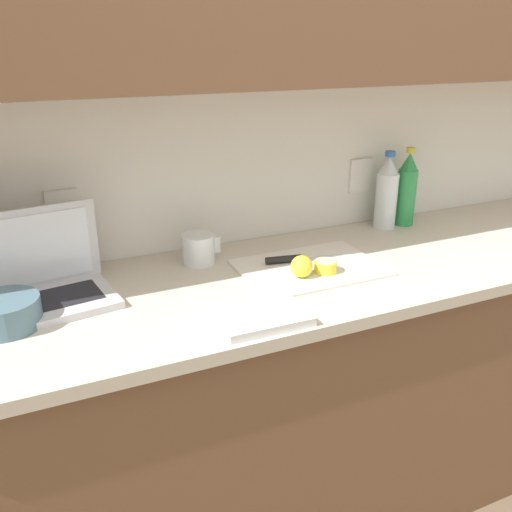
{
  "coord_description": "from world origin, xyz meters",
  "views": [
    {
      "loc": [
        -0.93,
        -1.28,
        1.55
      ],
      "look_at": [
        -0.37,
        -0.01,
        0.98
      ],
      "focal_mm": 38.0,
      "sensor_mm": 36.0,
      "label": 1
    }
  ],
  "objects_px": {
    "knife": "(295,259)",
    "bottle_green_soda": "(406,190)",
    "cutting_board": "(310,268)",
    "bowl_white": "(5,313)",
    "lemon_half_cut": "(325,266)",
    "bottle_oil_tall": "(387,193)",
    "measuring_cup": "(199,249)",
    "lemon_whole_beside": "(302,266)",
    "laptop": "(34,283)"
  },
  "relations": [
    {
      "from": "lemon_half_cut",
      "to": "bowl_white",
      "type": "height_order",
      "value": "bowl_white"
    },
    {
      "from": "lemon_whole_beside",
      "to": "bottle_green_soda",
      "type": "relative_size",
      "value": 0.23
    },
    {
      "from": "lemon_half_cut",
      "to": "bottle_oil_tall",
      "type": "relative_size",
      "value": 0.24
    },
    {
      "from": "cutting_board",
      "to": "lemon_half_cut",
      "type": "height_order",
      "value": "lemon_half_cut"
    },
    {
      "from": "knife",
      "to": "bowl_white",
      "type": "bearing_deg",
      "value": -165.52
    },
    {
      "from": "measuring_cup",
      "to": "cutting_board",
      "type": "bearing_deg",
      "value": -31.97
    },
    {
      "from": "cutting_board",
      "to": "bottle_green_soda",
      "type": "distance_m",
      "value": 0.58
    },
    {
      "from": "bowl_white",
      "to": "bottle_green_soda",
      "type": "bearing_deg",
      "value": 9.69
    },
    {
      "from": "laptop",
      "to": "lemon_half_cut",
      "type": "xyz_separation_m",
      "value": [
        0.78,
        -0.15,
        -0.03
      ]
    },
    {
      "from": "bottle_green_soda",
      "to": "knife",
      "type": "bearing_deg",
      "value": -162.34
    },
    {
      "from": "lemon_half_cut",
      "to": "bottle_green_soda",
      "type": "height_order",
      "value": "bottle_green_soda"
    },
    {
      "from": "lemon_half_cut",
      "to": "bottle_green_soda",
      "type": "distance_m",
      "value": 0.58
    },
    {
      "from": "laptop",
      "to": "bottle_oil_tall",
      "type": "xyz_separation_m",
      "value": [
        1.19,
        0.13,
        0.07
      ]
    },
    {
      "from": "laptop",
      "to": "measuring_cup",
      "type": "xyz_separation_m",
      "value": [
        0.47,
        0.08,
        -0.01
      ]
    },
    {
      "from": "measuring_cup",
      "to": "bottle_green_soda",
      "type": "bearing_deg",
      "value": 3.27
    },
    {
      "from": "lemon_whole_beside",
      "to": "bowl_white",
      "type": "height_order",
      "value": "same"
    },
    {
      "from": "lemon_whole_beside",
      "to": "lemon_half_cut",
      "type": "bearing_deg",
      "value": 1.15
    },
    {
      "from": "lemon_half_cut",
      "to": "bottle_oil_tall",
      "type": "height_order",
      "value": "bottle_oil_tall"
    },
    {
      "from": "lemon_half_cut",
      "to": "cutting_board",
      "type": "bearing_deg",
      "value": 111.38
    },
    {
      "from": "lemon_half_cut",
      "to": "lemon_whole_beside",
      "type": "relative_size",
      "value": 1.04
    },
    {
      "from": "cutting_board",
      "to": "knife",
      "type": "xyz_separation_m",
      "value": [
        -0.03,
        0.05,
        0.01
      ]
    },
    {
      "from": "cutting_board",
      "to": "bowl_white",
      "type": "distance_m",
      "value": 0.83
    },
    {
      "from": "bottle_green_soda",
      "to": "measuring_cup",
      "type": "height_order",
      "value": "bottle_green_soda"
    },
    {
      "from": "bowl_white",
      "to": "lemon_whole_beside",
      "type": "bearing_deg",
      "value": -3.64
    },
    {
      "from": "cutting_board",
      "to": "bottle_green_soda",
      "type": "xyz_separation_m",
      "value": [
        0.52,
        0.23,
        0.13
      ]
    },
    {
      "from": "knife",
      "to": "lemon_whole_beside",
      "type": "xyz_separation_m",
      "value": [
        -0.03,
        -0.11,
        0.02
      ]
    },
    {
      "from": "bottle_oil_tall",
      "to": "knife",
      "type": "bearing_deg",
      "value": -159.25
    },
    {
      "from": "laptop",
      "to": "knife",
      "type": "bearing_deg",
      "value": -11.69
    },
    {
      "from": "knife",
      "to": "bottle_oil_tall",
      "type": "xyz_separation_m",
      "value": [
        0.46,
        0.17,
        0.11
      ]
    },
    {
      "from": "measuring_cup",
      "to": "lemon_half_cut",
      "type": "bearing_deg",
      "value": -37.0
    },
    {
      "from": "lemon_half_cut",
      "to": "bottle_oil_tall",
      "type": "distance_m",
      "value": 0.51
    },
    {
      "from": "knife",
      "to": "lemon_whole_beside",
      "type": "height_order",
      "value": "lemon_whole_beside"
    },
    {
      "from": "lemon_half_cut",
      "to": "lemon_whole_beside",
      "type": "height_order",
      "value": "lemon_whole_beside"
    },
    {
      "from": "lemon_half_cut",
      "to": "measuring_cup",
      "type": "height_order",
      "value": "measuring_cup"
    },
    {
      "from": "cutting_board",
      "to": "bottle_green_soda",
      "type": "bearing_deg",
      "value": 23.43
    },
    {
      "from": "measuring_cup",
      "to": "bowl_white",
      "type": "height_order",
      "value": "measuring_cup"
    },
    {
      "from": "knife",
      "to": "bottle_green_soda",
      "type": "relative_size",
      "value": 0.98
    },
    {
      "from": "laptop",
      "to": "bottle_green_soda",
      "type": "xyz_separation_m",
      "value": [
        1.28,
        0.13,
        0.07
      ]
    },
    {
      "from": "cutting_board",
      "to": "lemon_half_cut",
      "type": "bearing_deg",
      "value": -68.62
    },
    {
      "from": "knife",
      "to": "bottle_oil_tall",
      "type": "distance_m",
      "value": 0.5
    },
    {
      "from": "knife",
      "to": "lemon_half_cut",
      "type": "relative_size",
      "value": 4.18
    },
    {
      "from": "lemon_half_cut",
      "to": "lemon_whole_beside",
      "type": "distance_m",
      "value": 0.08
    },
    {
      "from": "knife",
      "to": "bottle_green_soda",
      "type": "bearing_deg",
      "value": 28.1
    },
    {
      "from": "laptop",
      "to": "cutting_board",
      "type": "relative_size",
      "value": 0.97
    },
    {
      "from": "lemon_whole_beside",
      "to": "bottle_oil_tall",
      "type": "xyz_separation_m",
      "value": [
        0.49,
        0.28,
        0.09
      ]
    },
    {
      "from": "lemon_whole_beside",
      "to": "measuring_cup",
      "type": "distance_m",
      "value": 0.33
    },
    {
      "from": "knife",
      "to": "lemon_half_cut",
      "type": "distance_m",
      "value": 0.11
    },
    {
      "from": "laptop",
      "to": "bowl_white",
      "type": "height_order",
      "value": "laptop"
    },
    {
      "from": "lemon_half_cut",
      "to": "measuring_cup",
      "type": "distance_m",
      "value": 0.39
    },
    {
      "from": "lemon_whole_beside",
      "to": "bottle_green_soda",
      "type": "height_order",
      "value": "bottle_green_soda"
    }
  ]
}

